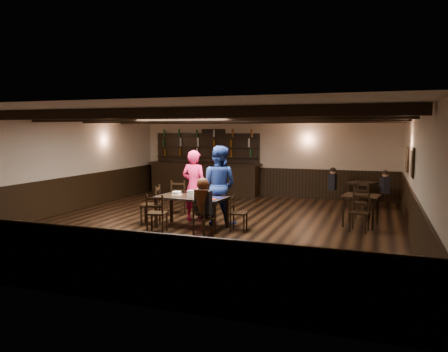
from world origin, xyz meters
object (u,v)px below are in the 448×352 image
(woman_pink, at_px, (194,186))
(chair_near_left, at_px, (156,211))
(man_blue, at_px, (219,185))
(bar_counter, at_px, (205,174))
(chair_near_right, at_px, (201,216))
(cake, at_px, (177,193))
(dining_table, at_px, (192,200))

(woman_pink, bearing_deg, chair_near_left, 83.32)
(chair_near_left, bearing_deg, woman_pink, 79.99)
(woman_pink, bearing_deg, man_blue, 171.54)
(woman_pink, distance_m, bar_counter, 4.73)
(chair_near_right, height_order, cake, cake)
(chair_near_right, distance_m, man_blue, 1.44)
(chair_near_right, relative_size, man_blue, 0.41)
(dining_table, distance_m, chair_near_left, 0.96)
(chair_near_left, relative_size, woman_pink, 0.49)
(chair_near_left, bearing_deg, cake, 84.37)
(chair_near_right, xyz_separation_m, man_blue, (-0.09, 1.34, 0.51))
(dining_table, xyz_separation_m, chair_near_left, (-0.53, -0.78, -0.16))
(cake, bearing_deg, bar_counter, 104.71)
(bar_counter, bearing_deg, woman_pink, -71.20)
(dining_table, relative_size, chair_near_left, 1.93)
(dining_table, height_order, woman_pink, woman_pink)
(chair_near_left, bearing_deg, bar_counter, 101.80)
(dining_table, relative_size, chair_near_right, 2.19)
(woman_pink, relative_size, cake, 6.67)
(woman_pink, distance_m, cake, 0.67)
(cake, bearing_deg, woman_pink, 74.05)
(bar_counter, bearing_deg, cake, -75.29)
(chair_near_right, height_order, woman_pink, woman_pink)
(dining_table, height_order, bar_counter, bar_counter)
(chair_near_left, height_order, chair_near_right, chair_near_left)
(man_blue, bearing_deg, bar_counter, -59.22)
(woman_pink, xyz_separation_m, bar_counter, (-1.52, 4.48, -0.18))
(chair_near_right, bearing_deg, cake, 139.23)
(dining_table, height_order, chair_near_right, chair_near_right)
(chair_near_right, relative_size, bar_counter, 0.19)
(man_blue, xyz_separation_m, bar_counter, (-2.24, 4.63, -0.24))
(man_blue, bearing_deg, woman_pink, -6.84)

